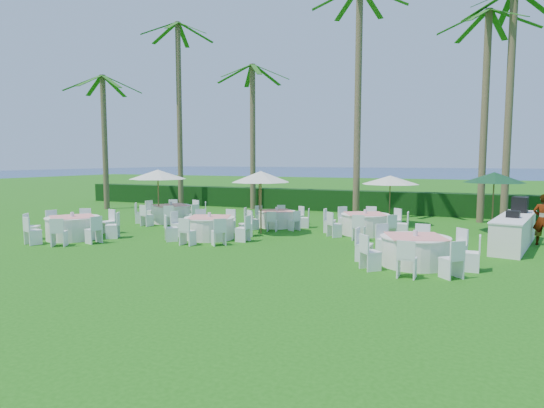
{
  "coord_description": "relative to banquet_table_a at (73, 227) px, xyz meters",
  "views": [
    {
      "loc": [
        7.44,
        -13.24,
        2.92
      ],
      "look_at": [
        0.84,
        2.07,
        1.3
      ],
      "focal_mm": 30.0,
      "sensor_mm": 36.0,
      "label": 1
    }
  ],
  "objects": [
    {
      "name": "banquet_table_b",
      "position": [
        4.64,
        2.04,
        -0.01
      ],
      "size": [
        3.25,
        3.25,
        0.98
      ],
      "color": "white",
      "rests_on": "ground"
    },
    {
      "name": "banquet_table_d",
      "position": [
        0.69,
        5.13,
        -0.01
      ],
      "size": [
        3.25,
        3.25,
        0.98
      ],
      "color": "white",
      "rests_on": "ground"
    },
    {
      "name": "umbrella_a",
      "position": [
        0.44,
        4.54,
        1.82
      ],
      "size": [
        2.58,
        2.58,
        2.48
      ],
      "color": "brown",
      "rests_on": "ground"
    },
    {
      "name": "banquet_table_e",
      "position": [
        5.79,
        5.76,
        -0.06
      ],
      "size": [
        2.85,
        2.85,
        0.88
      ],
      "color": "white",
      "rests_on": "ground"
    },
    {
      "name": "ocean",
      "position": [
        5.95,
        102.86,
        -0.44
      ],
      "size": [
        260.0,
        260.0,
        0.0
      ],
      "primitive_type": "plane",
      "color": "navy",
      "rests_on": "ground"
    },
    {
      "name": "palm_a",
      "position": [
        -2.94,
        11.21,
        5.63
      ],
      "size": [
        4.37,
        4.25,
        11.17
      ],
      "color": "brown",
      "rests_on": "ground"
    },
    {
      "name": "staff_person",
      "position": [
        15.82,
        5.41,
        0.45
      ],
      "size": [
        0.73,
        0.57,
        1.78
      ],
      "primitive_type": "imported",
      "rotation": [
        0.0,
        0.0,
        2.89
      ],
      "color": "gray",
      "rests_on": "ground"
    },
    {
      "name": "umbrella_d",
      "position": [
        10.23,
        8.22,
        1.59
      ],
      "size": [
        2.53,
        2.53,
        2.23
      ],
      "color": "brown",
      "rests_on": "ground"
    },
    {
      "name": "banquet_table_a",
      "position": [
        0.0,
        0.0,
        0.0
      ],
      "size": [
        3.31,
        3.31,
        1.0
      ],
      "color": "white",
      "rests_on": "ground"
    },
    {
      "name": "buffet_table",
      "position": [
        14.9,
        4.77,
        0.12
      ],
      "size": [
        1.82,
        4.61,
        1.6
      ],
      "color": "white",
      "rests_on": "ground"
    },
    {
      "name": "palm_d",
      "position": [
        13.99,
        10.88,
        4.87
      ],
      "size": [
        4.39,
        4.19,
        9.69
      ],
      "color": "brown",
      "rests_on": "ground"
    },
    {
      "name": "banquet_table_c",
      "position": [
        12.12,
        0.55,
        -0.0
      ],
      "size": [
        3.3,
        3.3,
        1.0
      ],
      "color": "white",
      "rests_on": "ground"
    },
    {
      "name": "palm_f",
      "position": [
        -6.38,
        8.52,
        3.93
      ],
      "size": [
        4.16,
        4.4,
        7.86
      ],
      "color": "brown",
      "rests_on": "ground"
    },
    {
      "name": "banquet_table_f",
      "position": [
        9.75,
        5.31,
        -0.01
      ],
      "size": [
        3.28,
        3.28,
        0.99
      ],
      "color": "white",
      "rests_on": "ground"
    },
    {
      "name": "umbrella_b",
      "position": [
        5.92,
        3.84,
        1.83
      ],
      "size": [
        2.35,
        2.35,
        2.49
      ],
      "color": "brown",
      "rests_on": "ground"
    },
    {
      "name": "palm_b",
      "position": [
        1.65,
        11.98,
        4.25
      ],
      "size": [
        4.4,
        4.13,
        8.48
      ],
      "color": "brown",
      "rests_on": "ground"
    },
    {
      "name": "umbrella_c",
      "position": [
        4.78,
        6.14,
        1.67
      ],
      "size": [
        2.6,
        2.6,
        2.32
      ],
      "color": "brown",
      "rests_on": "ground"
    },
    {
      "name": "palm_e",
      "position": [
        14.94,
        10.41,
        5.17
      ],
      "size": [
        4.27,
        4.36,
        10.28
      ],
      "color": "brown",
      "rests_on": "ground"
    },
    {
      "name": "palm_c",
      "position": [
        8.5,
        9.21,
        5.51
      ],
      "size": [
        4.34,
        4.3,
        10.93
      ],
      "color": "brown",
      "rests_on": "ground"
    },
    {
      "name": "ground",
      "position": [
        5.95,
        0.86,
        -0.44
      ],
      "size": [
        120.0,
        120.0,
        0.0
      ],
      "primitive_type": "plane",
      "color": "#1B5D0F",
      "rests_on": "ground"
    },
    {
      "name": "hedge",
      "position": [
        5.95,
        12.86,
        0.16
      ],
      "size": [
        34.0,
        1.0,
        1.2
      ],
      "primitive_type": "cube",
      "color": "black",
      "rests_on": "ground"
    },
    {
      "name": "umbrella_green",
      "position": [
        14.35,
        7.59,
        1.79
      ],
      "size": [
        2.3,
        2.3,
        2.44
      ],
      "color": "brown",
      "rests_on": "ground"
    }
  ]
}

